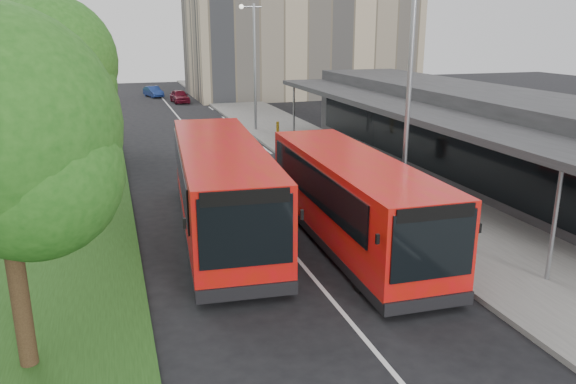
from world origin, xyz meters
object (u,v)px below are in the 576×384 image
(lamp_post_near, at_px, (406,92))
(lamp_post_far, at_px, (253,59))
(car_near, at_px, (180,96))
(bus_main, at_px, (351,201))
(tree_far, at_px, (68,56))
(tree_mid, at_px, (50,70))
(car_far, at_px, (153,92))
(litter_bin, at_px, (337,155))
(bus_second, at_px, (222,188))
(bollard, at_px, (278,130))

(lamp_post_near, bearing_deg, lamp_post_far, 90.00)
(car_near, bearing_deg, bus_main, -93.34)
(lamp_post_far, height_order, car_near, lamp_post_far)
(tree_far, height_order, lamp_post_far, lamp_post_far)
(bus_main, bearing_deg, tree_mid, 141.12)
(tree_far, distance_m, car_far, 24.19)
(bus_main, bearing_deg, litter_bin, 71.89)
(bus_main, relative_size, litter_bin, 10.04)
(tree_mid, height_order, tree_far, tree_mid)
(bus_second, distance_m, car_near, 35.35)
(lamp_post_far, relative_size, litter_bin, 7.94)
(bollard, xyz_separation_m, car_near, (-3.36, 20.54, -0.10))
(tree_mid, distance_m, car_far, 35.77)
(tree_far, relative_size, bollard, 7.38)
(lamp_post_far, height_order, bollard, lamp_post_far)
(bus_main, bearing_deg, lamp_post_near, 19.68)
(car_near, relative_size, car_far, 1.08)
(bus_main, bearing_deg, bollard, 82.99)
(tree_mid, distance_m, litter_bin, 13.41)
(tree_mid, relative_size, lamp_post_far, 1.00)
(bollard, distance_m, car_far, 26.31)
(car_far, bearing_deg, bus_main, -101.20)
(bus_main, height_order, litter_bin, bus_main)
(bollard, bearing_deg, bus_main, -98.72)
(lamp_post_near, xyz_separation_m, bus_second, (-5.81, 1.53, -3.15))
(lamp_post_near, bearing_deg, bus_main, -162.04)
(car_far, bearing_deg, bus_second, -106.25)
(lamp_post_near, height_order, bollard, lamp_post_near)
(tree_mid, xyz_separation_m, litter_bin, (12.50, 1.90, -4.49))
(lamp_post_near, xyz_separation_m, bollard, (0.49, 16.20, -4.03))
(tree_mid, height_order, lamp_post_far, lamp_post_far)
(bollard, bearing_deg, tree_far, 166.21)
(tree_far, xyz_separation_m, car_far, (6.28, 22.91, -4.59))
(bollard, bearing_deg, car_near, 99.29)
(tree_mid, relative_size, bollard, 7.41)
(lamp_post_near, relative_size, lamp_post_far, 1.00)
(lamp_post_near, bearing_deg, tree_mid, 147.64)
(bus_main, relative_size, bollard, 9.42)
(lamp_post_near, height_order, lamp_post_far, same)
(bus_main, distance_m, litter_bin, 10.27)
(bus_main, bearing_deg, tree_far, 116.29)
(lamp_post_far, bearing_deg, car_far, 102.44)
(tree_mid, bearing_deg, car_near, 74.47)
(bus_second, relative_size, car_far, 3.42)
(lamp_post_near, distance_m, car_near, 37.09)
(tree_far, relative_size, lamp_post_near, 0.99)
(lamp_post_far, xyz_separation_m, bus_second, (-5.81, -18.47, -3.15))
(bus_second, distance_m, bollard, 16.00)
(lamp_post_far, bearing_deg, tree_mid, -130.68)
(bus_second, bearing_deg, car_far, 93.32)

